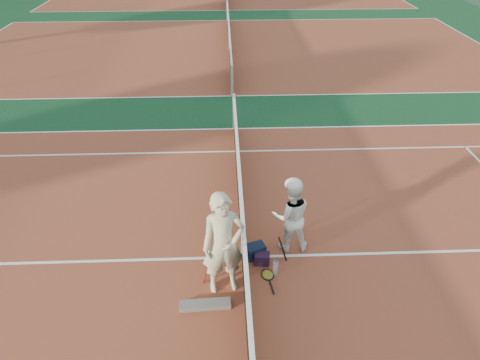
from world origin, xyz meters
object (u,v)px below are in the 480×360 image
Objects in this scene: racket_red at (210,270)px; sports_bag_navy at (255,251)px; net_main at (242,237)px; player_b at (291,216)px; player_a at (223,245)px; racket_spare at (268,275)px; sports_bag_purple at (262,259)px; racket_black_held at (280,250)px; water_bottle at (275,268)px.

sports_bag_navy is at bearing 21.31° from racket_red.
player_b is (0.93, 0.28, 0.26)m from net_main.
player_a is 3.31× the size of racket_spare.
racket_red is 2.05× the size of sports_bag_purple.
sports_bag_purple is at bearing -57.47° from sports_bag_navy.
player_b is (1.28, 1.00, -0.23)m from player_a.
racket_spare is 0.55m from sports_bag_navy.
sports_bag_navy is (0.85, 0.60, -0.15)m from racket_red.
net_main is 0.94m from player_a.
player_b is at bearing 38.53° from sports_bag_purple.
water_bottle is at bearing 61.81° from racket_black_held.
sports_bag_navy is (0.25, 0.01, -0.37)m from net_main.
player_b is 1.18m from racket_spare.
racket_red is 1.00× the size of racket_black_held.
water_bottle is (-0.12, -0.33, -0.14)m from racket_black_held.
water_bottle is (0.93, 0.26, -0.84)m from player_a.
net_main is 0.56m from sports_bag_purple.
racket_red is 0.97× the size of racket_spare.
racket_spare is 2.10× the size of sports_bag_purple.
water_bottle reaches higher than sports_bag_navy.
racket_black_held reaches higher than racket_spare.
player_a reaches higher than player_b.
player_b is 5.36× the size of sports_bag_purple.
water_bottle is at bearing -52.85° from sports_bag_purple.
player_a reaches higher than net_main.
racket_spare is at bearing -8.20° from racket_red.
sports_bag_navy is 1.26× the size of sports_bag_purple.
water_bottle is (0.14, 0.02, 0.14)m from racket_spare.
sports_bag_purple is at bearing -1.25° from racket_black_held.
player_b reaches higher than racket_black_held.
racket_black_held reaches higher than sports_bag_navy.
racket_black_held is at bearing 59.92° from player_b.
racket_black_held is (1.32, 0.46, 0.00)m from racket_red.
player_b is at bearing 15.63° from racket_red.
sports_bag_navy reaches higher than racket_spare.
racket_black_held is at bearing 17.81° from player_a.
net_main is 0.44m from sports_bag_navy.
sports_bag_navy is at bearing 122.53° from sports_bag_purple.
net_main is 18.76× the size of racket_black_held.
racket_red and racket_black_held have the same top height.
net_main reaches higher than sports_bag_navy.
racket_black_held is 0.38m from water_bottle.
racket_spare is (-0.26, -0.35, -0.28)m from racket_black_held.
player_b is 4.25× the size of sports_bag_navy.
player_a is at bearing -142.35° from sports_bag_purple.
player_a is at bearing 36.36° from player_b.
racket_spare is at bearing -75.80° from sports_bag_purple.
sports_bag_purple is 0.95× the size of water_bottle.
racket_red is 1.07m from sports_bag_purple.
racket_red is (-0.61, -0.59, -0.22)m from net_main.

